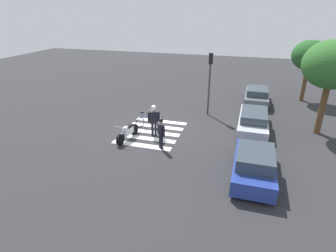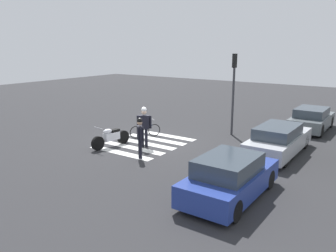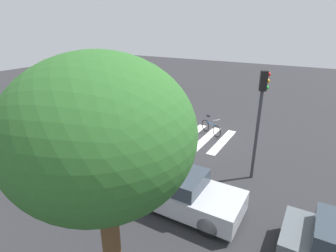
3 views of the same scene
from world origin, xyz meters
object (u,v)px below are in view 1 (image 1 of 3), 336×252
Objects in this scene: car_grey_coupe at (257,96)px; car_silver_sedan at (253,121)px; police_motorcycle at (128,132)px; traffic_light_pole at (210,74)px; officer_by_motorcycle at (161,131)px; leaning_bicycle at (146,120)px; officer_on_foot at (154,118)px; car_blue_hatchback at (254,164)px.

car_silver_sedan is at bearing -2.14° from car_grey_coupe.
police_motorcycle is 11.16m from car_grey_coupe.
traffic_light_pole is at bearing -43.68° from car_grey_coupe.
car_silver_sedan is at bearing 129.59° from officer_by_motorcycle.
car_grey_coupe is at bearing 134.19° from leaning_bicycle.
officer_by_motorcycle is 0.44× the size of car_grey_coupe.
car_grey_coupe is at bearing 141.31° from police_motorcycle.
police_motorcycle is at bearing -53.88° from officer_on_foot.
police_motorcycle is 1.47× the size of leaning_bicycle.
police_motorcycle is 2.23m from leaning_bicycle.
police_motorcycle is 1.23× the size of officer_by_motorcycle.
traffic_light_pole reaches higher than leaning_bicycle.
traffic_light_pole is at bearing 164.82° from officer_by_motorcycle.
officer_on_foot reaches higher than car_grey_coupe.
car_grey_coupe reaches higher than police_motorcycle.
car_blue_hatchback reaches higher than leaning_bicycle.
car_blue_hatchback is (2.83, 5.62, -0.45)m from officer_on_foot.
leaning_bicycle is at bearing 172.66° from police_motorcycle.
car_silver_sedan is (-3.35, 6.78, 0.17)m from police_motorcycle.
officer_on_foot is at bearing 126.12° from police_motorcycle.
car_blue_hatchback reaches higher than car_silver_sedan.
traffic_light_pole is at bearing 150.73° from officer_on_foot.
car_blue_hatchback reaches higher than police_motorcycle.
officer_on_foot is at bearing -116.74° from car_blue_hatchback.
traffic_light_pole reaches higher than police_motorcycle.
police_motorcycle reaches higher than leaning_bicycle.
leaning_bicycle is at bearing -80.03° from car_silver_sedan.
leaning_bicycle is 0.37× the size of car_grey_coupe.
car_grey_coupe is 0.98× the size of car_blue_hatchback.
officer_on_foot is 6.31m from car_blue_hatchback.
police_motorcycle is 0.47× the size of car_silver_sedan.
car_silver_sedan reaches higher than car_grey_coupe.
car_blue_hatchback is at bearing 63.26° from officer_on_foot.
car_blue_hatchback is (4.12, 6.59, 0.29)m from leaning_bicycle.
leaning_bicycle is at bearing -142.75° from officer_on_foot.
traffic_light_pole is (-7.21, -3.16, 2.19)m from car_blue_hatchback.
traffic_light_pole reaches higher than car_blue_hatchback.
car_silver_sedan reaches higher than leaning_bicycle.
traffic_light_pole is (-5.30, 3.71, 2.38)m from police_motorcycle.
traffic_light_pole reaches higher than car_silver_sedan.
officer_on_foot is at bearing 37.25° from leaning_bicycle.
leaning_bicycle is 0.32× the size of car_silver_sedan.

